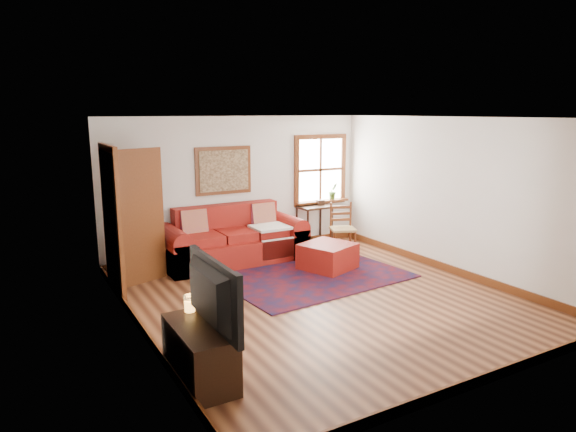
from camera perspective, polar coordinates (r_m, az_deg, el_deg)
ground at (r=7.34m, az=3.66°, el=-9.07°), size 5.50×5.50×0.00m
room_envelope at (r=6.94m, az=3.76°, el=3.83°), size 5.04×5.54×2.52m
window at (r=10.18m, az=3.80°, el=4.39°), size 1.18×0.20×1.38m
doorway at (r=7.82m, az=-17.38°, el=-0.12°), size 0.89×1.08×2.14m
framed_artwork at (r=9.19m, az=-7.16°, el=5.03°), size 1.05×0.07×0.85m
persian_rug at (r=8.33m, az=2.17°, el=-6.42°), size 3.02×2.51×0.02m
red_leather_sofa at (r=9.00m, az=-6.07°, el=-3.05°), size 2.47×1.02×0.97m
red_ottoman at (r=8.55m, az=4.42°, el=-4.51°), size 0.98×0.98×0.44m
side_table at (r=9.99m, az=2.96°, el=0.45°), size 0.66×0.49×0.78m
ladder_back_chair at (r=9.49m, az=6.03°, el=-1.15°), size 0.56×0.55×0.93m
media_cabinet at (r=5.22m, az=-9.78°, el=-14.82°), size 0.45×1.01×0.56m
television at (r=4.91m, az=-9.47°, el=-8.71°), size 0.15×1.18×0.68m
candle_hurricane at (r=5.44m, az=-10.87°, el=-9.59°), size 0.12×0.12×0.18m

